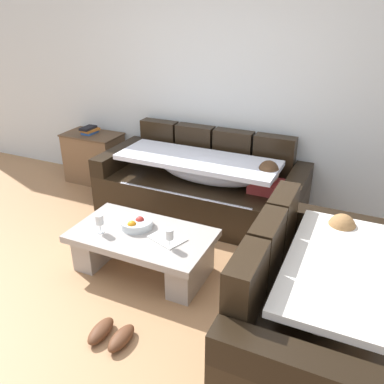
% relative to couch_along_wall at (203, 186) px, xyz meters
% --- Properties ---
extents(ground_plane, '(14.00, 14.00, 0.00)m').
position_rel_couch_along_wall_xyz_m(ground_plane, '(-0.07, -1.62, -0.33)').
color(ground_plane, '#A87950').
extents(back_wall, '(9.00, 0.10, 2.70)m').
position_rel_couch_along_wall_xyz_m(back_wall, '(-0.07, 0.53, 1.02)').
color(back_wall, silver).
rests_on(back_wall, ground_plane).
extents(couch_along_wall, '(2.22, 0.92, 0.88)m').
position_rel_couch_along_wall_xyz_m(couch_along_wall, '(0.00, 0.00, 0.00)').
color(couch_along_wall, black).
rests_on(couch_along_wall, ground_plane).
extents(couch_near_window, '(0.92, 1.71, 0.88)m').
position_rel_couch_along_wall_xyz_m(couch_near_window, '(1.42, -1.40, 0.00)').
color(couch_near_window, black).
rests_on(couch_near_window, ground_plane).
extents(coffee_table, '(1.20, 0.68, 0.38)m').
position_rel_couch_along_wall_xyz_m(coffee_table, '(-0.05, -1.19, -0.09)').
color(coffee_table, '#A39C96').
rests_on(coffee_table, ground_plane).
extents(fruit_bowl, '(0.28, 0.28, 0.10)m').
position_rel_couch_along_wall_xyz_m(fruit_bowl, '(-0.14, -1.13, 0.09)').
color(fruit_bowl, silver).
rests_on(fruit_bowl, coffee_table).
extents(wine_glass_near_left, '(0.07, 0.07, 0.17)m').
position_rel_couch_along_wall_xyz_m(wine_glass_near_left, '(-0.38, -1.33, 0.16)').
color(wine_glass_near_left, silver).
rests_on(wine_glass_near_left, coffee_table).
extents(wine_glass_near_right, '(0.07, 0.07, 0.17)m').
position_rel_couch_along_wall_xyz_m(wine_glass_near_right, '(0.26, -1.29, 0.16)').
color(wine_glass_near_right, silver).
rests_on(wine_glass_near_right, coffee_table).
extents(open_magazine, '(0.33, 0.29, 0.01)m').
position_rel_couch_along_wall_xyz_m(open_magazine, '(0.19, -1.18, 0.05)').
color(open_magazine, white).
rests_on(open_magazine, coffee_table).
extents(side_cabinet, '(0.72, 0.44, 0.64)m').
position_rel_couch_along_wall_xyz_m(side_cabinet, '(-1.63, 0.23, -0.01)').
color(side_cabinet, brown).
rests_on(side_cabinet, ground_plane).
extents(book_stack_on_cabinet, '(0.17, 0.24, 0.09)m').
position_rel_couch_along_wall_xyz_m(book_stack_on_cabinet, '(-1.67, 0.23, 0.35)').
color(book_stack_on_cabinet, '#2D569E').
rests_on(book_stack_on_cabinet, side_cabinet).
extents(pair_of_shoes, '(0.30, 0.28, 0.09)m').
position_rel_couch_along_wall_xyz_m(pair_of_shoes, '(0.16, -1.99, -0.29)').
color(pair_of_shoes, '#59331E').
rests_on(pair_of_shoes, ground_plane).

